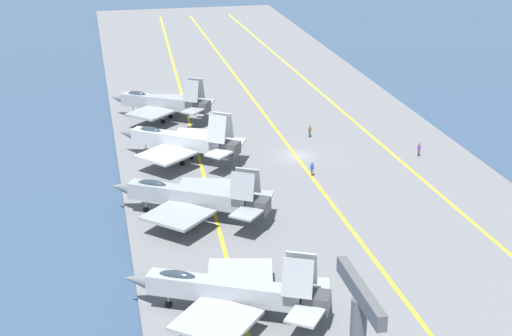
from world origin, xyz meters
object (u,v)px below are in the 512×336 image
(crew_blue_vest, at_px, (312,169))
(parked_jet_nearest, at_px, (229,291))
(parked_jet_second, at_px, (191,197))
(parked_jet_fourth, at_px, (161,102))
(crew_brown_vest, at_px, (310,131))
(parked_jet_third, at_px, (180,141))
(crew_purple_vest, at_px, (419,149))

(crew_blue_vest, bearing_deg, parked_jet_nearest, 151.73)
(parked_jet_second, distance_m, parked_jet_fourth, 33.83)
(parked_jet_fourth, distance_m, crew_blue_vest, 29.32)
(crew_brown_vest, relative_size, crew_blue_vest, 0.98)
(crew_blue_vest, bearing_deg, parked_jet_fourth, 30.82)
(crew_brown_vest, bearing_deg, parked_jet_third, 106.71)
(parked_jet_nearest, bearing_deg, crew_purple_vest, -43.53)
(parked_jet_third, xyz_separation_m, crew_brown_vest, (5.39, -17.95, -1.71))
(crew_brown_vest, bearing_deg, parked_jet_fourth, 58.01)
(parked_jet_third, relative_size, parked_jet_fourth, 1.04)
(parked_jet_second, bearing_deg, crew_purple_vest, -67.82)
(crew_brown_vest, xyz_separation_m, crew_blue_vest, (-13.54, 3.57, 0.02))
(parked_jet_nearest, height_order, parked_jet_second, parked_jet_nearest)
(parked_jet_second, bearing_deg, parked_jet_fourth, -0.56)
(parked_jet_second, distance_m, crew_brown_vest, 29.21)
(parked_jet_fourth, height_order, crew_blue_vest, parked_jet_fourth)
(parked_jet_third, distance_m, crew_purple_vest, 29.66)
(parked_jet_third, bearing_deg, crew_blue_vest, -119.53)
(parked_jet_second, relative_size, parked_jet_third, 1.08)
(parked_jet_third, xyz_separation_m, parked_jet_fourth, (16.99, 0.61, -0.01))
(parked_jet_fourth, bearing_deg, parked_jet_third, -177.93)
(crew_purple_vest, xyz_separation_m, crew_blue_vest, (-3.63, 14.88, -0.02))
(parked_jet_second, bearing_deg, crew_blue_vest, -60.46)
(crew_purple_vest, distance_m, crew_brown_vest, 15.04)
(crew_purple_vest, height_order, crew_blue_vest, crew_purple_vest)
(parked_jet_fourth, height_order, crew_purple_vest, parked_jet_fourth)
(parked_jet_nearest, xyz_separation_m, parked_jet_fourth, (52.87, 0.09, 0.36))
(parked_jet_nearest, bearing_deg, parked_jet_fourth, 0.10)
(parked_jet_nearest, bearing_deg, parked_jet_third, -0.84)
(crew_brown_vest, bearing_deg, crew_purple_vest, -131.21)
(crew_purple_vest, height_order, crew_brown_vest, crew_purple_vest)
(crew_purple_vest, bearing_deg, parked_jet_second, 112.18)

